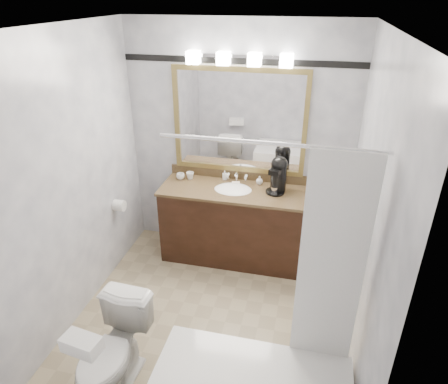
{
  "coord_description": "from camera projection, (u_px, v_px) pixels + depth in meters",
  "views": [
    {
      "loc": [
        0.76,
        -2.65,
        2.71
      ],
      "look_at": [
        0.06,
        0.35,
        1.15
      ],
      "focal_mm": 32.0,
      "sensor_mm": 36.0,
      "label": 1
    }
  ],
  "objects": [
    {
      "name": "accent_stripe",
      "position": [
        240.0,
        61.0,
        3.85
      ],
      "size": [
        2.4,
        0.01,
        0.06
      ],
      "primitive_type": "cube",
      "color": "black",
      "rests_on": "room"
    },
    {
      "name": "soap_bottle_b",
      "position": [
        259.0,
        180.0,
        4.27
      ],
      "size": [
        0.08,
        0.08,
        0.09
      ],
      "primitive_type": "imported",
      "rotation": [
        0.0,
        0.0,
        0.06
      ],
      "color": "white",
      "rests_on": "vanity"
    },
    {
      "name": "vanity_light_bar",
      "position": [
        239.0,
        58.0,
        3.78
      ],
      "size": [
        1.02,
        0.14,
        0.12
      ],
      "color": "silver",
      "rests_on": "room"
    },
    {
      "name": "soap_bottle_a",
      "position": [
        225.0,
        175.0,
        4.37
      ],
      "size": [
        0.06,
        0.06,
        0.1
      ],
      "primitive_type": "imported",
      "rotation": [
        0.0,
        0.0,
        0.4
      ],
      "color": "white",
      "rests_on": "vanity"
    },
    {
      "name": "cup_left",
      "position": [
        180.0,
        176.0,
        4.38
      ],
      "size": [
        0.11,
        0.11,
        0.07
      ],
      "primitive_type": "imported",
      "rotation": [
        0.0,
        0.0,
        0.43
      ],
      "color": "white",
      "rests_on": "vanity"
    },
    {
      "name": "vanity",
      "position": [
        233.0,
        222.0,
        4.36
      ],
      "size": [
        1.53,
        0.58,
        0.97
      ],
      "color": "black",
      "rests_on": "ground"
    },
    {
      "name": "coffee_maker",
      "position": [
        278.0,
        174.0,
        4.06
      ],
      "size": [
        0.2,
        0.24,
        0.38
      ],
      "rotation": [
        0.0,
        0.0,
        -0.33
      ],
      "color": "black",
      "rests_on": "vanity"
    },
    {
      "name": "soap_bar",
      "position": [
        236.0,
        183.0,
        4.27
      ],
      "size": [
        0.09,
        0.07,
        0.03
      ],
      "primitive_type": "cube",
      "rotation": [
        0.0,
        0.0,
        0.25
      ],
      "color": "beige",
      "rests_on": "vanity"
    },
    {
      "name": "tissue_box",
      "position": [
        82.0,
        344.0,
        2.47
      ],
      "size": [
        0.26,
        0.17,
        0.1
      ],
      "primitive_type": "cube",
      "rotation": [
        0.0,
        0.0,
        -0.15
      ],
      "color": "white",
      "rests_on": "toilet"
    },
    {
      "name": "mirror",
      "position": [
        239.0,
        122.0,
        4.11
      ],
      "size": [
        1.4,
        0.04,
        1.1
      ],
      "color": "olive",
      "rests_on": "room"
    },
    {
      "name": "toilet",
      "position": [
        112.0,
        353.0,
        2.9
      ],
      "size": [
        0.43,
        0.71,
        0.71
      ],
      "primitive_type": "imported",
      "rotation": [
        0.0,
        0.0,
        -0.05
      ],
      "color": "white",
      "rests_on": "ground"
    },
    {
      "name": "cup_right",
      "position": [
        190.0,
        176.0,
        4.39
      ],
      "size": [
        0.11,
        0.11,
        0.08
      ],
      "primitive_type": "imported",
      "rotation": [
        0.0,
        0.0,
        0.36
      ],
      "color": "white",
      "rests_on": "vanity"
    },
    {
      "name": "tp_roll",
      "position": [
        119.0,
        206.0,
        4.17
      ],
      "size": [
        0.11,
        0.12,
        0.12
      ],
      "primitive_type": "cylinder",
      "rotation": [
        0.0,
        1.57,
        0.0
      ],
      "color": "white",
      "rests_on": "room"
    },
    {
      "name": "room",
      "position": [
        207.0,
        200.0,
        3.11
      ],
      "size": [
        2.42,
        2.62,
        2.52
      ],
      "color": "#9A8A68",
      "rests_on": "ground"
    }
  ]
}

